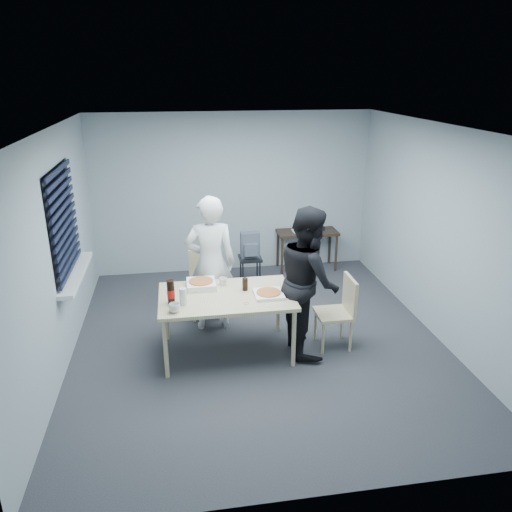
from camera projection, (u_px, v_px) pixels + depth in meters
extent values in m
plane|color=#29292E|center=(258.00, 340.00, 6.26)|extent=(5.00, 5.00, 0.00)
plane|color=white|center=(259.00, 128.00, 5.36)|extent=(5.00, 5.00, 0.00)
plane|color=#9CAAAF|center=(233.00, 194.00, 8.13)|extent=(4.50, 0.00, 4.50)
plane|color=#9CAAAF|center=(317.00, 355.00, 3.50)|extent=(4.50, 0.00, 4.50)
plane|color=#9CAAAF|center=(57.00, 253.00, 5.47)|extent=(0.00, 5.00, 5.00)
plane|color=#9CAAAF|center=(438.00, 233.00, 6.15)|extent=(0.00, 5.00, 5.00)
plane|color=black|center=(62.00, 221.00, 5.76)|extent=(0.00, 1.30, 1.30)
cube|color=black|center=(65.00, 221.00, 5.76)|extent=(0.04, 1.30, 1.25)
cube|color=silver|center=(76.00, 274.00, 6.00)|extent=(0.18, 1.42, 0.05)
cube|color=beige|center=(226.00, 297.00, 5.76)|extent=(1.54, 0.98, 0.04)
cylinder|color=beige|center=(166.00, 349.00, 5.38)|extent=(0.05, 0.05, 0.71)
cylinder|color=beige|center=(166.00, 314.00, 6.18)|extent=(0.05, 0.05, 0.71)
cylinder|color=beige|center=(294.00, 338.00, 5.60)|extent=(0.05, 0.05, 0.71)
cylinder|color=beige|center=(278.00, 305.00, 6.39)|extent=(0.05, 0.05, 0.71)
cube|color=beige|center=(206.00, 286.00, 6.77)|extent=(0.42, 0.42, 0.04)
cube|color=beige|center=(204.00, 265.00, 6.86)|extent=(0.42, 0.04, 0.44)
cylinder|color=beige|center=(194.00, 308.00, 6.67)|extent=(0.03, 0.03, 0.41)
cylinder|color=beige|center=(193.00, 297.00, 6.98)|extent=(0.03, 0.03, 0.41)
cylinder|color=beige|center=(220.00, 306.00, 6.72)|extent=(0.03, 0.03, 0.41)
cylinder|color=beige|center=(217.00, 295.00, 7.03)|extent=(0.03, 0.03, 0.41)
cube|color=beige|center=(334.00, 314.00, 6.00)|extent=(0.42, 0.42, 0.04)
cube|color=beige|center=(350.00, 295.00, 5.95)|extent=(0.04, 0.42, 0.44)
cylinder|color=beige|center=(323.00, 338.00, 5.90)|extent=(0.03, 0.03, 0.41)
cylinder|color=beige|center=(315.00, 325.00, 6.21)|extent=(0.03, 0.03, 0.41)
cylinder|color=beige|center=(351.00, 336.00, 5.95)|extent=(0.03, 0.03, 0.41)
cylinder|color=beige|center=(342.00, 323.00, 6.26)|extent=(0.03, 0.03, 0.41)
imported|color=silver|center=(211.00, 264.00, 6.31)|extent=(0.65, 0.42, 1.77)
imported|color=black|center=(308.00, 280.00, 5.80)|extent=(0.47, 0.86, 1.77)
cube|color=#36251C|center=(307.00, 232.00, 8.33)|extent=(1.00, 0.45, 0.04)
cylinder|color=#36251C|center=(282.00, 256.00, 8.21)|extent=(0.04, 0.04, 0.62)
cylinder|color=#36251C|center=(278.00, 249.00, 8.55)|extent=(0.04, 0.04, 0.62)
cylinder|color=#36251C|center=(336.00, 253.00, 8.35)|extent=(0.04, 0.04, 0.62)
cylinder|color=#36251C|center=(330.00, 246.00, 8.69)|extent=(0.04, 0.04, 0.62)
cube|color=black|center=(250.00, 258.00, 7.71)|extent=(0.34, 0.34, 0.04)
cylinder|color=black|center=(243.00, 276.00, 7.65)|extent=(0.04, 0.04, 0.44)
cylinder|color=black|center=(241.00, 270.00, 7.89)|extent=(0.04, 0.04, 0.44)
cylinder|color=black|center=(260.00, 275.00, 7.69)|extent=(0.04, 0.04, 0.44)
cylinder|color=black|center=(257.00, 269.00, 7.93)|extent=(0.04, 0.04, 0.44)
cube|color=slate|center=(250.00, 245.00, 7.63)|extent=(0.29, 0.15, 0.40)
cube|color=slate|center=(251.00, 250.00, 7.55)|extent=(0.21, 0.06, 0.19)
cube|color=white|center=(201.00, 286.00, 5.95)|extent=(0.34, 0.34, 0.04)
cube|color=white|center=(201.00, 283.00, 5.94)|extent=(0.34, 0.34, 0.04)
cylinder|color=#CC7F38|center=(201.00, 281.00, 5.93)|extent=(0.29, 0.29, 0.01)
cube|color=white|center=(269.00, 294.00, 5.73)|extent=(0.33, 0.33, 0.03)
cylinder|color=#CC7F38|center=(269.00, 292.00, 5.72)|extent=(0.28, 0.28, 0.01)
imported|color=silver|center=(174.00, 308.00, 5.32)|extent=(0.17, 0.17, 0.10)
imported|color=silver|center=(223.00, 281.00, 6.00)|extent=(0.10, 0.10, 0.09)
cylinder|color=black|center=(245.00, 284.00, 5.85)|extent=(0.08, 0.08, 0.15)
cylinder|color=black|center=(171.00, 292.00, 5.49)|extent=(0.08, 0.08, 0.28)
cylinder|color=red|center=(171.00, 294.00, 5.50)|extent=(0.09, 0.09, 0.09)
cylinder|color=silver|center=(183.00, 296.00, 5.48)|extent=(0.09, 0.09, 0.19)
torus|color=red|center=(246.00, 304.00, 5.53)|extent=(0.06, 0.06, 0.00)
cube|color=white|center=(298.00, 231.00, 8.31)|extent=(0.26, 0.31, 0.00)
cube|color=black|center=(320.00, 228.00, 8.37)|extent=(0.16, 0.12, 0.06)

